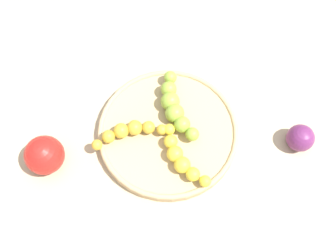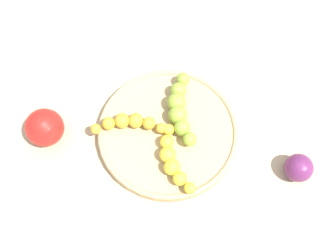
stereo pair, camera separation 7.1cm
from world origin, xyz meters
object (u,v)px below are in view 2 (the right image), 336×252
at_px(banana_yellow, 172,160).
at_px(apple_red, 45,127).
at_px(banana_spotted, 129,123).
at_px(plum_purple, 299,168).
at_px(banana_green, 180,109).
at_px(fruit_bowl, 168,132).

xyz_separation_m(banana_yellow, apple_red, (-0.22, 0.11, 0.00)).
height_order(banana_spotted, plum_purple, plum_purple).
bearing_deg(banana_yellow, banana_spotted, -60.03).
distance_m(banana_spotted, banana_yellow, 0.11).
xyz_separation_m(banana_green, banana_yellow, (-0.03, -0.10, -0.00)).
distance_m(fruit_bowl, plum_purple, 0.25).
xyz_separation_m(banana_spotted, apple_red, (-0.16, 0.02, 0.00)).
bearing_deg(fruit_bowl, banana_green, 46.87).
distance_m(banana_yellow, apple_red, 0.25).
bearing_deg(banana_spotted, banana_yellow, -132.49).
xyz_separation_m(fruit_bowl, apple_red, (-0.23, 0.04, 0.02)).
height_order(apple_red, plum_purple, apple_red).
xyz_separation_m(banana_green, plum_purple, (0.19, -0.16, -0.01)).
relative_size(banana_yellow, apple_red, 1.92).
height_order(banana_green, apple_red, apple_red).
distance_m(banana_green, banana_yellow, 0.10).
relative_size(fruit_bowl, banana_green, 1.75).
bearing_deg(apple_red, banana_green, -3.05).
bearing_deg(fruit_bowl, plum_purple, -29.96).
relative_size(fruit_bowl, banana_spotted, 1.91).
bearing_deg(banana_spotted, banana_green, -74.09).
bearing_deg(apple_red, fruit_bowl, -11.24).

